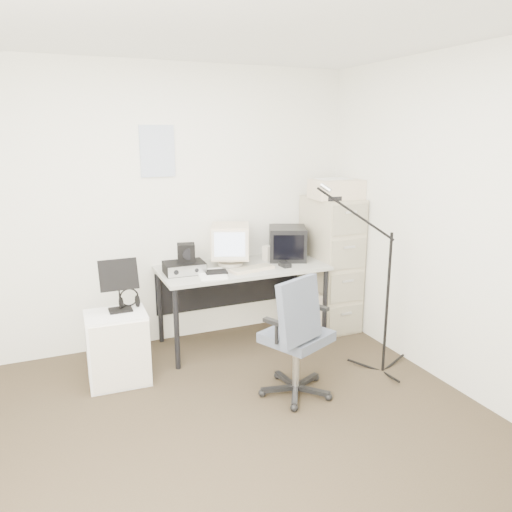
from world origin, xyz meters
name	(u,v)px	position (x,y,z in m)	size (l,w,h in m)	color
floor	(236,444)	(0.00, 0.00, -0.01)	(3.60, 3.60, 0.01)	#362C1C
ceiling	(231,14)	(0.00, 0.00, 2.50)	(3.60, 3.60, 0.01)	white
wall_back	(162,208)	(0.00, 1.80, 1.25)	(3.60, 0.02, 2.50)	white
wall_front	(489,406)	(0.00, -1.80, 1.25)	(3.60, 0.02, 2.50)	white
wall_right	(470,228)	(1.80, 0.00, 1.25)	(0.02, 3.60, 2.50)	white
wall_calendar	(157,151)	(-0.02, 1.79, 1.75)	(0.30, 0.02, 0.44)	white
filing_cabinet	(330,263)	(1.58, 1.48, 0.65)	(0.40, 0.60, 1.30)	#B4AC8A
printer	(336,189)	(1.58, 1.43, 1.39)	(0.46, 0.31, 0.18)	beige
desk	(243,305)	(0.63, 1.45, 0.36)	(1.50, 0.70, 0.73)	#AFAFAF
crt_monitor	(230,245)	(0.56, 1.55, 0.92)	(0.34, 0.35, 0.37)	beige
crt_tv	(287,243)	(1.13, 1.54, 0.88)	(0.34, 0.36, 0.31)	black
desk_speaker	(268,253)	(0.93, 1.56, 0.80)	(0.07, 0.07, 0.14)	beige
keyboard	(252,269)	(0.66, 1.30, 0.74)	(0.40, 0.14, 0.02)	beige
mouse	(285,265)	(0.98, 1.29, 0.75)	(0.07, 0.12, 0.04)	black
radio_receiver	(184,268)	(0.09, 1.45, 0.78)	(0.34, 0.24, 0.10)	black
radio_speaker	(186,252)	(0.12, 1.48, 0.90)	(0.15, 0.14, 0.15)	black
papers	(212,274)	(0.29, 1.29, 0.74)	(0.23, 0.31, 0.02)	white
pc_tower	(303,311)	(1.26, 1.44, 0.21)	(0.20, 0.46, 0.43)	beige
office_chair	(297,334)	(0.64, 0.40, 0.48)	(0.55, 0.55, 0.95)	#565E69
side_cart	(118,348)	(-0.55, 1.12, 0.28)	(0.46, 0.36, 0.57)	white
music_stand	(119,285)	(-0.50, 1.17, 0.78)	(0.29, 0.15, 0.42)	black
headphones	(129,301)	(-0.42, 1.22, 0.62)	(0.17, 0.17, 0.03)	black
mic_stand	(389,282)	(1.47, 0.45, 0.76)	(0.02, 0.02, 1.52)	black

